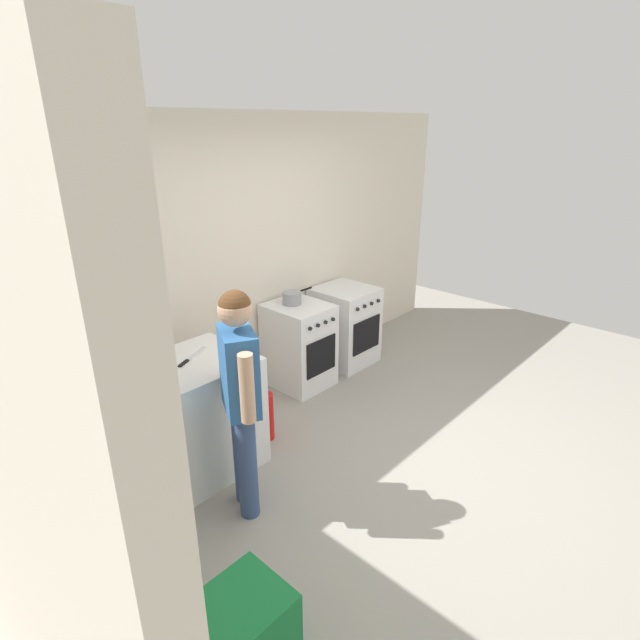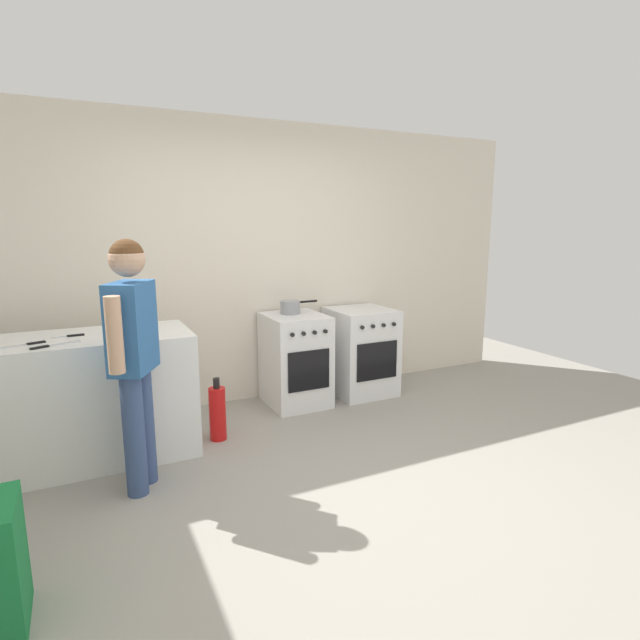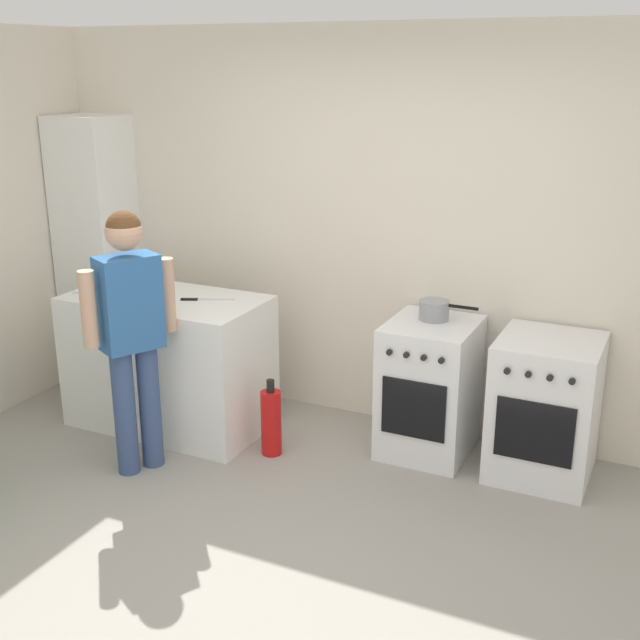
# 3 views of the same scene
# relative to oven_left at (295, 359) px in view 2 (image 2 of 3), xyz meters

# --- Properties ---
(ground_plane) EXTENTS (8.00, 8.00, 0.00)m
(ground_plane) POSITION_rel_oven_left_xyz_m (-0.35, -1.58, -0.43)
(ground_plane) COLOR gray
(back_wall) EXTENTS (6.00, 0.10, 2.60)m
(back_wall) POSITION_rel_oven_left_xyz_m (-0.35, 0.37, 0.87)
(back_wall) COLOR silver
(back_wall) RESTS_ON ground
(counter_unit) EXTENTS (1.30, 0.70, 0.90)m
(counter_unit) POSITION_rel_oven_left_xyz_m (-1.70, -0.38, 0.02)
(counter_unit) COLOR white
(counter_unit) RESTS_ON ground
(oven_left) EXTENTS (0.53, 0.62, 0.85)m
(oven_left) POSITION_rel_oven_left_xyz_m (0.00, 0.00, 0.00)
(oven_left) COLOR white
(oven_left) RESTS_ON ground
(oven_right) EXTENTS (0.58, 0.62, 0.85)m
(oven_right) POSITION_rel_oven_left_xyz_m (0.71, 0.00, 0.00)
(oven_right) COLOR white
(oven_right) RESTS_ON ground
(pot) EXTENTS (0.37, 0.19, 0.12)m
(pot) POSITION_rel_oven_left_xyz_m (-0.01, 0.07, 0.48)
(pot) COLOR gray
(pot) RESTS_ON oven_left
(knife_bread) EXTENTS (0.33, 0.18, 0.01)m
(knife_bread) POSITION_rel_oven_left_xyz_m (-1.42, -0.32, 0.48)
(knife_bread) COLOR silver
(knife_bread) RESTS_ON counter_unit
(knife_paring) EXTENTS (0.21, 0.04, 0.01)m
(knife_paring) POSITION_rel_oven_left_xyz_m (-1.84, -0.35, 0.48)
(knife_paring) COLOR silver
(knife_paring) RESTS_ON counter_unit
(knife_carving) EXTENTS (0.32, 0.13, 0.01)m
(knife_carving) POSITION_rel_oven_left_xyz_m (-2.14, -0.51, 0.48)
(knife_carving) COLOR silver
(knife_carving) RESTS_ON counter_unit
(knife_chef) EXTENTS (0.30, 0.15, 0.01)m
(knife_chef) POSITION_rel_oven_left_xyz_m (-1.94, -0.60, 0.48)
(knife_chef) COLOR silver
(knife_chef) RESTS_ON counter_unit
(person) EXTENTS (0.34, 0.51, 1.58)m
(person) POSITION_rel_oven_left_xyz_m (-1.50, -0.99, 0.51)
(person) COLOR #384C7A
(person) RESTS_ON ground
(fire_extinguisher) EXTENTS (0.13, 0.13, 0.50)m
(fire_extinguisher) POSITION_rel_oven_left_xyz_m (-0.87, -0.48, -0.21)
(fire_extinguisher) COLOR red
(fire_extinguisher) RESTS_ON ground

